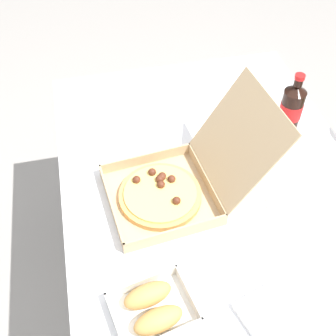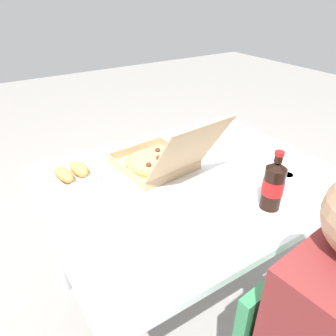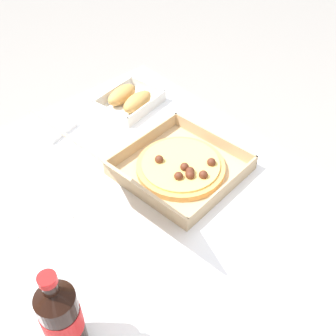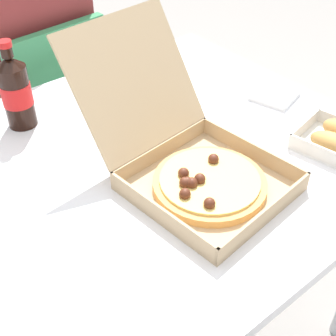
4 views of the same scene
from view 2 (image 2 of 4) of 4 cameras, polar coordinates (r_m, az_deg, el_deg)
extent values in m
plane|color=gray|center=(1.80, 3.30, -21.93)|extent=(10.00, 10.00, 0.00)
cube|color=white|center=(1.31, 4.20, -2.48)|extent=(1.17, 0.92, 0.03)
cylinder|color=#B7B7BC|center=(2.04, 8.90, -1.82)|extent=(0.05, 0.05, 0.70)
cylinder|color=#B7B7BC|center=(1.67, -19.60, -11.96)|extent=(0.05, 0.05, 0.70)
cylinder|color=#B7B7BC|center=(1.67, 27.05, -13.73)|extent=(0.05, 0.05, 0.70)
cube|color=#338451|center=(1.00, 19.25, -23.53)|extent=(0.36, 0.06, 0.38)
cube|color=maroon|center=(0.89, 27.76, -22.98)|extent=(0.38, 0.21, 0.42)
cube|color=tan|center=(1.39, -2.61, 0.53)|extent=(0.32, 0.32, 0.01)
cube|color=tan|center=(1.49, -5.94, 3.46)|extent=(0.29, 0.04, 0.04)
cube|color=tan|center=(1.46, 1.96, 3.08)|extent=(0.04, 0.29, 0.04)
cube|color=tan|center=(1.31, -7.72, -0.57)|extent=(0.04, 0.29, 0.04)
cube|color=tan|center=(1.28, 1.21, -1.09)|extent=(0.29, 0.04, 0.04)
cube|color=tan|center=(1.16, 3.90, 3.34)|extent=(0.31, 0.19, 0.25)
cylinder|color=tan|center=(1.39, -2.62, 0.96)|extent=(0.24, 0.24, 0.02)
cylinder|color=#EAC666|center=(1.38, -2.63, 1.39)|extent=(0.21, 0.21, 0.01)
sphere|color=#562819|center=(1.45, -1.89, 3.25)|extent=(0.02, 0.02, 0.02)
sphere|color=#562819|center=(1.39, -0.34, 2.01)|extent=(0.02, 0.02, 0.02)
sphere|color=#562819|center=(1.33, -3.50, 0.55)|extent=(0.02, 0.02, 0.02)
sphere|color=#562819|center=(1.39, -0.54, 2.00)|extent=(0.02, 0.02, 0.02)
sphere|color=#562819|center=(1.36, -0.40, 1.40)|extent=(0.02, 0.02, 0.02)
sphere|color=#562819|center=(1.39, -0.93, 2.06)|extent=(0.02, 0.02, 0.02)
sphere|color=#562819|center=(1.42, -0.10, 2.67)|extent=(0.02, 0.02, 0.02)
sphere|color=#562819|center=(1.38, -1.69, 1.84)|extent=(0.02, 0.02, 0.02)
cube|color=white|center=(1.36, -16.83, -1.75)|extent=(0.18, 0.21, 0.00)
cube|color=silver|center=(1.42, -18.73, 0.39)|extent=(0.15, 0.03, 0.03)
cube|color=silver|center=(1.28, -14.97, -2.61)|extent=(0.15, 0.03, 0.03)
cube|color=silver|center=(1.38, -14.33, 0.04)|extent=(0.04, 0.19, 0.03)
cube|color=silver|center=(1.33, -19.67, -2.14)|extent=(0.04, 0.19, 0.03)
ellipsoid|color=tan|center=(1.36, -15.80, -0.23)|extent=(0.08, 0.13, 0.05)
ellipsoid|color=tan|center=(1.33, -18.23, -1.22)|extent=(0.08, 0.13, 0.05)
cylinder|color=black|center=(1.16, 18.36, -3.50)|extent=(0.07, 0.07, 0.16)
cone|color=black|center=(1.11, 19.12, 0.47)|extent=(0.07, 0.07, 0.02)
cylinder|color=black|center=(1.10, 19.34, 1.60)|extent=(0.03, 0.03, 0.02)
cylinder|color=red|center=(1.09, 19.51, 2.50)|extent=(0.03, 0.03, 0.01)
cylinder|color=red|center=(1.15, 18.43, -3.17)|extent=(0.07, 0.07, 0.06)
cube|color=white|center=(1.07, -1.16, -9.96)|extent=(0.24, 0.20, 0.00)
cube|color=white|center=(1.14, -15.99, -8.16)|extent=(0.14, 0.14, 0.02)
cylinder|color=white|center=(1.39, 20.72, -1.45)|extent=(0.06, 0.06, 0.02)
cylinder|color=#DBBC66|center=(1.38, 20.77, -1.24)|extent=(0.05, 0.05, 0.01)
camera|label=1|loc=(1.24, -49.41, 34.86)|focal=44.67mm
camera|label=3|loc=(1.28, 41.12, 28.41)|focal=44.47mm
camera|label=4|loc=(1.93, 3.51, 29.18)|focal=49.12mm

